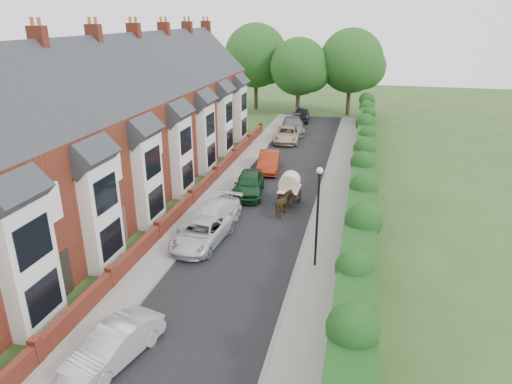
% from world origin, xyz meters
% --- Properties ---
extents(ground, '(140.00, 140.00, 0.00)m').
position_xyz_m(ground, '(0.00, 0.00, 0.00)').
color(ground, '#2D4C1E').
rests_on(ground, ground).
extents(road, '(6.00, 58.00, 0.02)m').
position_xyz_m(road, '(-0.50, 11.00, 0.01)').
color(road, black).
rests_on(road, ground).
extents(pavement_hedge_side, '(2.20, 58.00, 0.12)m').
position_xyz_m(pavement_hedge_side, '(3.60, 11.00, 0.06)').
color(pavement_hedge_side, gray).
rests_on(pavement_hedge_side, ground).
extents(pavement_house_side, '(1.70, 58.00, 0.12)m').
position_xyz_m(pavement_house_side, '(-4.35, 11.00, 0.06)').
color(pavement_house_side, gray).
rests_on(pavement_house_side, ground).
extents(kerb_hedge_side, '(0.18, 58.00, 0.13)m').
position_xyz_m(kerb_hedge_side, '(2.55, 11.00, 0.07)').
color(kerb_hedge_side, gray).
rests_on(kerb_hedge_side, ground).
extents(kerb_house_side, '(0.18, 58.00, 0.13)m').
position_xyz_m(kerb_house_side, '(-3.55, 11.00, 0.07)').
color(kerb_house_side, gray).
rests_on(kerb_house_side, ground).
extents(hedge, '(2.10, 58.00, 2.85)m').
position_xyz_m(hedge, '(5.40, 11.00, 1.60)').
color(hedge, '#113612').
rests_on(hedge, ground).
extents(terrace_row, '(9.05, 40.50, 11.50)m').
position_xyz_m(terrace_row, '(-10.87, 9.98, 4.47)').
color(terrace_row, brown).
rests_on(terrace_row, ground).
extents(garden_wall_row, '(0.35, 40.35, 1.10)m').
position_xyz_m(garden_wall_row, '(-5.35, 10.00, 0.46)').
color(garden_wall_row, brown).
rests_on(garden_wall_row, ground).
extents(lamppost, '(0.32, 0.32, 5.16)m').
position_xyz_m(lamppost, '(3.40, 4.00, 3.30)').
color(lamppost, black).
rests_on(lamppost, ground).
extents(tree_far_left, '(7.14, 6.80, 9.29)m').
position_xyz_m(tree_far_left, '(-2.65, 40.08, 5.71)').
color(tree_far_left, '#332316').
rests_on(tree_far_left, ground).
extents(tree_far_right, '(7.98, 7.60, 10.31)m').
position_xyz_m(tree_far_right, '(3.39, 42.08, 6.31)').
color(tree_far_right, '#332316').
rests_on(tree_far_right, ground).
extents(tree_far_back, '(8.40, 8.00, 10.82)m').
position_xyz_m(tree_far_back, '(-8.59, 43.08, 6.62)').
color(tree_far_back, '#332316').
rests_on(tree_far_back, ground).
extents(car_silver_a, '(2.39, 4.27, 1.33)m').
position_xyz_m(car_silver_a, '(-2.78, -4.20, 0.67)').
color(car_silver_a, silver).
rests_on(car_silver_a, ground).
extents(car_silver_b, '(2.56, 4.85, 1.30)m').
position_xyz_m(car_silver_b, '(-2.82, 5.00, 0.65)').
color(car_silver_b, silver).
rests_on(car_silver_b, ground).
extents(car_white, '(2.98, 5.39, 1.48)m').
position_xyz_m(car_white, '(-3.00, 7.00, 0.74)').
color(car_white, silver).
rests_on(car_white, ground).
extents(car_green, '(2.54, 4.89, 1.59)m').
position_xyz_m(car_green, '(-2.16, 12.68, 0.79)').
color(car_green, '#10381A').
rests_on(car_green, ground).
extents(car_red, '(2.17, 4.72, 1.50)m').
position_xyz_m(car_red, '(-1.94, 18.20, 0.75)').
color(car_red, maroon).
rests_on(car_red, ground).
extents(car_beige, '(2.63, 5.28, 1.44)m').
position_xyz_m(car_beige, '(-2.06, 27.40, 0.72)').
color(car_beige, '#C2AB8C').
rests_on(car_beige, ground).
extents(car_grey, '(3.27, 5.78, 1.58)m').
position_xyz_m(car_grey, '(-2.12, 31.22, 0.79)').
color(car_grey, slate).
rests_on(car_grey, ground).
extents(car_black, '(2.27, 4.85, 1.60)m').
position_xyz_m(car_black, '(-2.12, 36.96, 0.80)').
color(car_black, black).
rests_on(car_black, ground).
extents(horse, '(1.07, 1.88, 1.50)m').
position_xyz_m(horse, '(0.81, 9.76, 0.75)').
color(horse, '#4B331B').
rests_on(horse, ground).
extents(horse_cart, '(1.35, 2.98, 2.15)m').
position_xyz_m(horse_cart, '(0.81, 11.67, 1.23)').
color(horse_cart, black).
rests_on(horse_cart, ground).
extents(car_extra_far, '(1.96, 4.14, 1.37)m').
position_xyz_m(car_extra_far, '(-2.41, 37.06, 0.68)').
color(car_extra_far, '#9D9FA4').
rests_on(car_extra_far, ground).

